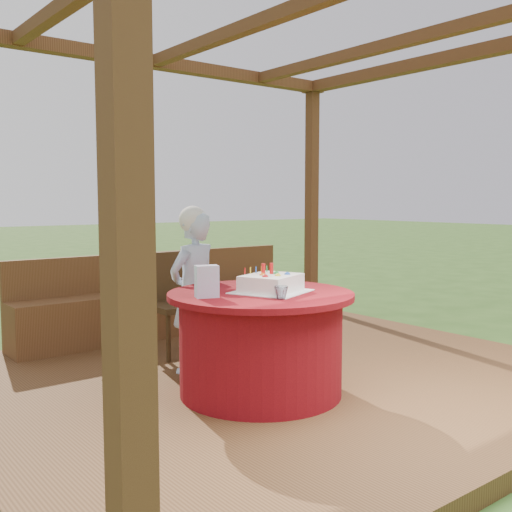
{
  "coord_description": "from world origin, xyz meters",
  "views": [
    {
      "loc": [
        -2.89,
        -3.45,
        1.44
      ],
      "look_at": [
        0.0,
        0.25,
        1.0
      ],
      "focal_mm": 42.0,
      "sensor_mm": 36.0,
      "label": 1
    }
  ],
  "objects_px": {
    "chair": "(170,298)",
    "elderly_woman": "(193,288)",
    "gift_bag": "(207,281)",
    "birthday_cake": "(271,283)",
    "table": "(261,342)",
    "drinking_glass": "(281,293)",
    "bench": "(165,307)"
  },
  "relations": [
    {
      "from": "chair",
      "to": "elderly_woman",
      "type": "xyz_separation_m",
      "value": [
        -0.13,
        -0.59,
        0.17
      ]
    },
    {
      "from": "bench",
      "to": "drinking_glass",
      "type": "xyz_separation_m",
      "value": [
        -0.48,
        -2.34,
        0.48
      ]
    },
    {
      "from": "chair",
      "to": "elderly_woman",
      "type": "bearing_deg",
      "value": -102.45
    },
    {
      "from": "bench",
      "to": "birthday_cake",
      "type": "bearing_deg",
      "value": -99.46
    },
    {
      "from": "birthday_cake",
      "to": "gift_bag",
      "type": "height_order",
      "value": "gift_bag"
    },
    {
      "from": "birthday_cake",
      "to": "drinking_glass",
      "type": "xyz_separation_m",
      "value": [
        -0.13,
        -0.26,
        -0.02
      ]
    },
    {
      "from": "birthday_cake",
      "to": "table",
      "type": "bearing_deg",
      "value": 146.43
    },
    {
      "from": "chair",
      "to": "birthday_cake",
      "type": "relative_size",
      "value": 1.49
    },
    {
      "from": "table",
      "to": "elderly_woman",
      "type": "bearing_deg",
      "value": 95.78
    },
    {
      "from": "birthday_cake",
      "to": "drinking_glass",
      "type": "distance_m",
      "value": 0.29
    },
    {
      "from": "bench",
      "to": "birthday_cake",
      "type": "distance_m",
      "value": 2.16
    },
    {
      "from": "chair",
      "to": "birthday_cake",
      "type": "bearing_deg",
      "value": -89.84
    },
    {
      "from": "table",
      "to": "elderly_woman",
      "type": "distance_m",
      "value": 0.79
    },
    {
      "from": "table",
      "to": "gift_bag",
      "type": "height_order",
      "value": "gift_bag"
    },
    {
      "from": "elderly_woman",
      "to": "birthday_cake",
      "type": "distance_m",
      "value": 0.79
    },
    {
      "from": "gift_bag",
      "to": "birthday_cake",
      "type": "bearing_deg",
      "value": 9.97
    },
    {
      "from": "chair",
      "to": "drinking_glass",
      "type": "height_order",
      "value": "chair"
    },
    {
      "from": "birthday_cake",
      "to": "chair",
      "type": "bearing_deg",
      "value": 90.16
    },
    {
      "from": "table",
      "to": "drinking_glass",
      "type": "distance_m",
      "value": 0.49
    },
    {
      "from": "bench",
      "to": "gift_bag",
      "type": "height_order",
      "value": "gift_bag"
    },
    {
      "from": "bench",
      "to": "chair",
      "type": "xyz_separation_m",
      "value": [
        -0.35,
        -0.72,
        0.21
      ]
    },
    {
      "from": "chair",
      "to": "gift_bag",
      "type": "height_order",
      "value": "gift_bag"
    },
    {
      "from": "bench",
      "to": "table",
      "type": "height_order",
      "value": "bench"
    },
    {
      "from": "drinking_glass",
      "to": "gift_bag",
      "type": "bearing_deg",
      "value": 133.81
    },
    {
      "from": "bench",
      "to": "birthday_cake",
      "type": "xyz_separation_m",
      "value": [
        -0.35,
        -2.08,
        0.5
      ]
    },
    {
      "from": "table",
      "to": "chair",
      "type": "height_order",
      "value": "chair"
    },
    {
      "from": "table",
      "to": "drinking_glass",
      "type": "relative_size",
      "value": 14.21
    },
    {
      "from": "table",
      "to": "gift_bag",
      "type": "xyz_separation_m",
      "value": [
        -0.41,
        0.04,
        0.45
      ]
    },
    {
      "from": "table",
      "to": "drinking_glass",
      "type": "bearing_deg",
      "value": -104.05
    },
    {
      "from": "table",
      "to": "birthday_cake",
      "type": "bearing_deg",
      "value": -33.57
    },
    {
      "from": "chair",
      "to": "elderly_woman",
      "type": "relative_size",
      "value": 0.68
    },
    {
      "from": "bench",
      "to": "drinking_glass",
      "type": "relative_size",
      "value": 33.87
    }
  ]
}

